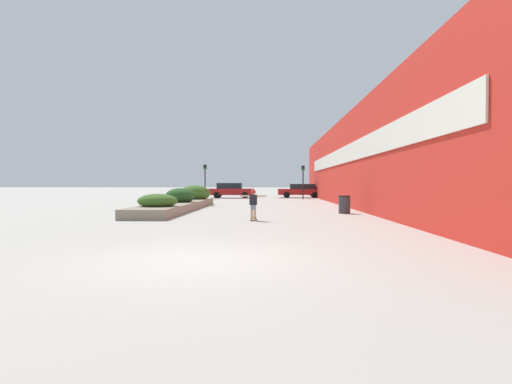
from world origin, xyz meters
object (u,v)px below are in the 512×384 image
(skateboard, at_px, (253,219))
(skateboarder, at_px, (253,201))
(car_leftmost, at_px, (301,190))
(traffic_light_left, at_px, (205,175))
(car_center_left, at_px, (231,190))
(traffic_light_right, at_px, (303,176))
(trash_bin, at_px, (344,204))

(skateboard, relative_size, skateboarder, 0.57)
(car_leftmost, height_order, traffic_light_left, traffic_light_left)
(skateboarder, xyz_separation_m, traffic_light_left, (-5.58, 22.08, 1.47))
(skateboard, distance_m, car_center_left, 25.06)
(car_leftmost, bearing_deg, skateboard, 171.58)
(skateboarder, bearing_deg, traffic_light_right, 82.38)
(skateboard, bearing_deg, traffic_light_right, 82.38)
(trash_bin, xyz_separation_m, car_center_left, (-7.65, 20.96, 0.35))
(traffic_light_left, xyz_separation_m, traffic_light_right, (9.29, -0.32, -0.07))
(car_leftmost, distance_m, car_center_left, 7.23)
(skateboarder, distance_m, traffic_light_right, 22.12)
(car_leftmost, distance_m, traffic_light_left, 10.18)
(skateboarder, relative_size, traffic_light_left, 0.34)
(skateboarder, xyz_separation_m, car_leftmost, (3.81, 25.73, -0.02))
(skateboarder, relative_size, car_leftmost, 0.24)
(traffic_light_left, relative_size, traffic_light_right, 1.04)
(skateboard, relative_size, trash_bin, 0.73)
(car_leftmost, bearing_deg, car_center_left, 97.24)
(trash_bin, relative_size, car_center_left, 0.19)
(car_center_left, relative_size, traffic_light_right, 1.44)
(skateboarder, bearing_deg, skateboard, 0.00)
(skateboard, bearing_deg, skateboarder, 0.00)
(skateboard, xyz_separation_m, skateboarder, (0.00, 0.00, 0.71))
(trash_bin, bearing_deg, skateboard, -137.94)
(skateboarder, distance_m, car_leftmost, 26.01)
(skateboarder, relative_size, traffic_light_right, 0.36)
(trash_bin, height_order, traffic_light_right, traffic_light_right)
(car_leftmost, height_order, car_center_left, car_center_left)
(skateboard, height_order, car_leftmost, car_leftmost)
(skateboarder, height_order, traffic_light_left, traffic_light_left)
(skateboard, bearing_deg, car_center_left, 99.78)
(trash_bin, bearing_deg, traffic_light_left, 118.43)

